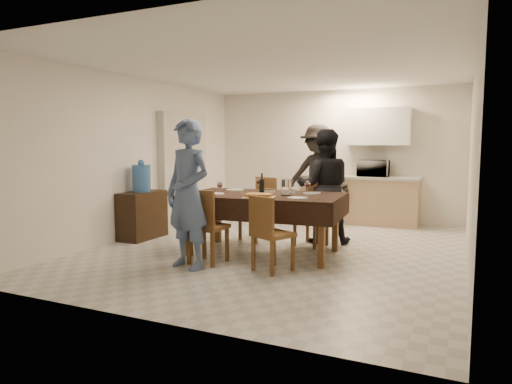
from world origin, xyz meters
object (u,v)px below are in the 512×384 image
water_jug (141,178)px  savoury_tart (259,195)px  microwave (373,168)px  console (142,215)px  wine_bottle (262,183)px  person_far (324,186)px  person_kitchen (317,175)px  dining_table (264,197)px  water_pitcher (286,187)px  person_near (188,194)px

water_jug → savoury_tart: 2.36m
water_jug → microwave: size_ratio=0.78×
console → water_jug: bearing=90.0°
wine_bottle → person_far: 1.17m
wine_bottle → person_kitchen: (0.03, 2.54, -0.03)m
dining_table → water_pitcher: (0.35, -0.05, 0.15)m
dining_table → water_jug: water_jug is taller
microwave → person_kitchen: size_ratio=0.30×
person_kitchen → savoury_tart: bearing=-87.7°
water_jug → microwave: 4.27m
water_jug → water_pitcher: water_jug is taller
person_kitchen → dining_table: bearing=-89.6°
water_jug → water_pitcher: bearing=-4.2°
wine_bottle → savoury_tart: (0.15, -0.43, -0.12)m
wine_bottle → microwave: (0.99, 2.99, 0.09)m
console → person_kitchen: bearing=48.3°
console → microwave: 4.33m
dining_table → water_pitcher: 0.38m
console → water_pitcher: bearing=-4.2°
console → savoury_tart: (2.30, -0.52, 0.48)m
person_far → dining_table: bearing=43.5°
person_far → microwave: bearing=-120.0°
wine_bottle → savoury_tart: wine_bottle is taller
console → water_pitcher: water_pitcher is taller
water_pitcher → wine_bottle: bearing=166.0°
water_pitcher → person_kitchen: size_ratio=0.12×
console → savoury_tart: bearing=-12.7°
wine_bottle → person_near: (-0.50, -1.10, -0.07)m
console → wine_bottle: wine_bottle is taller
console → microwave: microwave is taller
wine_bottle → water_jug: bearing=177.7°
water_pitcher → person_near: person_near is taller
person_kitchen → microwave: bearing=25.2°
person_kitchen → person_near: bearing=-98.3°
console → person_far: 2.94m
savoury_tart → person_kitchen: 2.97m
savoury_tart → person_far: bearing=72.5°
water_jug → person_kitchen: (2.18, 2.45, -0.03)m
dining_table → water_jug: size_ratio=5.14×
dining_table → person_near: (-0.55, -1.05, 0.12)m
dining_table → water_pitcher: bearing=-12.5°
console → person_far: bearing=18.4°
dining_table → microwave: bearing=68.4°
wine_bottle → person_near: bearing=-114.4°
console → microwave: size_ratio=1.47×
wine_bottle → person_far: (0.60, 1.00, -0.10)m
water_pitcher → person_far: size_ratio=0.13×
dining_table → person_far: bearing=57.9°
dining_table → wine_bottle: size_ratio=7.79×
water_jug → person_kitchen: person_kitchen is taller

